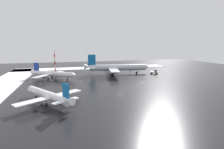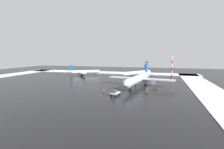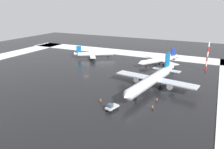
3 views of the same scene
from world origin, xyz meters
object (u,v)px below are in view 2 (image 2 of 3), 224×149
(antenna_mast, at_px, (172,67))
(airplane_distant_tail, at_px, (139,78))
(airplane_foreground_jet, at_px, (136,73))
(ground_crew_near_tug, at_px, (147,89))
(ground_crew_by_nose_gear, at_px, (104,91))
(ground_crew_beside_wing, at_px, (147,92))
(pushback_tug, at_px, (115,93))
(airplane_parked_portside, at_px, (84,72))

(antenna_mast, bearing_deg, airplane_distant_tail, 65.02)
(airplane_foreground_jet, xyz_separation_m, ground_crew_near_tug, (-11.70, 48.37, -1.79))
(airplane_foreground_jet, relative_size, antenna_mast, 1.68)
(ground_crew_by_nose_gear, bearing_deg, ground_crew_beside_wing, -137.74)
(pushback_tug, height_order, ground_crew_near_tug, pushback_tug)
(pushback_tug, relative_size, ground_crew_by_nose_gear, 2.93)
(airplane_foreground_jet, height_order, ground_crew_beside_wing, airplane_foreground_jet)
(airplane_parked_portside, bearing_deg, ground_crew_beside_wing, -79.82)
(airplane_foreground_jet, bearing_deg, airplane_distant_tail, 43.88)
(airplane_parked_portside, relative_size, ground_crew_beside_wing, 13.37)
(airplane_parked_portside, xyz_separation_m, antenna_mast, (-64.55, -1.04, 4.76))
(airplane_distant_tail, relative_size, airplane_parked_portside, 1.79)
(airplane_distant_tail, relative_size, pushback_tug, 8.17)
(ground_crew_beside_wing, relative_size, antenna_mast, 0.12)
(pushback_tug, xyz_separation_m, antenna_mast, (-23.68, -60.35, 6.05))
(ground_crew_beside_wing, bearing_deg, antenna_mast, -156.36)
(ground_crew_by_nose_gear, bearing_deg, pushback_tug, -175.07)
(airplane_distant_tail, xyz_separation_m, airplane_foreground_jet, (6.73, -37.40, -1.25))
(airplane_distant_tail, relative_size, ground_crew_beside_wing, 23.90)
(airplane_foreground_jet, bearing_deg, airplane_parked_portside, -54.63)
(ground_crew_near_tug, xyz_separation_m, ground_crew_by_nose_gear, (16.86, 9.15, 0.00))
(airplane_distant_tail, height_order, ground_crew_by_nose_gear, airplane_distant_tail)
(airplane_foreground_jet, bearing_deg, ground_crew_by_nose_gear, 28.56)
(airplane_foreground_jet, relative_size, ground_crew_by_nose_gear, 14.45)
(ground_crew_by_nose_gear, bearing_deg, airplane_foreground_jet, -61.90)
(airplane_distant_tail, height_order, airplane_foreground_jet, airplane_distant_tail)
(ground_crew_near_tug, distance_m, ground_crew_beside_wing, 6.42)
(pushback_tug, distance_m, ground_crew_by_nose_gear, 6.32)
(ground_crew_near_tug, relative_size, antenna_mast, 0.12)
(airplane_foreground_jet, xyz_separation_m, antenna_mast, (-24.07, 0.16, 4.57))
(airplane_distant_tail, distance_m, pushback_tug, 24.11)
(ground_crew_beside_wing, xyz_separation_m, antenna_mast, (-12.06, -54.62, 6.36))
(ground_crew_by_nose_gear, bearing_deg, antenna_mast, -83.78)
(airplane_parked_portside, height_order, airplane_foreground_jet, airplane_foreground_jet)
(ground_crew_near_tug, bearing_deg, pushback_tug, 28.78)
(airplane_distant_tail, distance_m, ground_crew_near_tug, 12.42)
(airplane_parked_portside, height_order, ground_crew_by_nose_gear, airplane_parked_portside)
(airplane_distant_tail, bearing_deg, ground_crew_by_nose_gear, -21.76)
(airplane_parked_portside, xyz_separation_m, ground_crew_beside_wing, (-52.49, 53.59, -1.60))
(pushback_tug, height_order, antenna_mast, antenna_mast)
(ground_crew_beside_wing, bearing_deg, pushback_tug, -27.71)
(ground_crew_by_nose_gear, bearing_deg, ground_crew_near_tug, -118.30)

